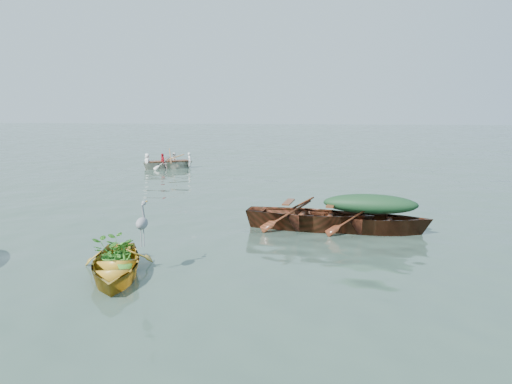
% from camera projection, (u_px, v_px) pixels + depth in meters
% --- Properties ---
extents(ground, '(140.00, 140.00, 0.00)m').
position_uv_depth(ground, '(248.00, 230.00, 13.56)').
color(ground, '#364C40').
rests_on(ground, ground).
extents(yellow_dinghy, '(2.27, 3.54, 0.89)m').
position_uv_depth(yellow_dinghy, '(116.00, 277.00, 9.94)').
color(yellow_dinghy, '#B58A23').
rests_on(yellow_dinghy, ground).
extents(green_tarp_boat, '(4.64, 1.89, 1.06)m').
position_uv_depth(green_tarp_boat, '(369.00, 232.00, 13.38)').
color(green_tarp_boat, '#542113').
rests_on(green_tarp_boat, ground).
extents(open_wooden_boat, '(5.05, 2.30, 1.17)m').
position_uv_depth(open_wooden_boat, '(309.00, 229.00, 13.71)').
color(open_wooden_boat, '#612A18').
rests_on(open_wooden_boat, ground).
extents(rowed_boat, '(3.76, 2.65, 0.84)m').
position_uv_depth(rowed_boat, '(169.00, 168.00, 26.48)').
color(rowed_boat, silver).
rests_on(rowed_boat, ground).
extents(green_tarp_cover, '(2.55, 1.04, 0.52)m').
position_uv_depth(green_tarp_cover, '(370.00, 203.00, 13.24)').
color(green_tarp_cover, '#163619').
rests_on(green_tarp_cover, green_tarp_boat).
extents(thwart_benches, '(2.55, 1.30, 0.04)m').
position_uv_depth(thwart_benches, '(310.00, 208.00, 13.60)').
color(thwart_benches, '#532613').
rests_on(thwart_benches, open_wooden_boat).
extents(heron, '(0.38, 0.46, 0.92)m').
position_uv_depth(heron, '(142.00, 231.00, 9.92)').
color(heron, gray).
rests_on(heron, yellow_dinghy).
extents(dinghy_weeds, '(0.92, 1.06, 0.60)m').
position_uv_depth(dinghy_weeds, '(118.00, 234.00, 10.34)').
color(dinghy_weeds, '#38701D').
rests_on(dinghy_weeds, yellow_dinghy).
extents(rowers, '(2.73, 2.05, 0.76)m').
position_uv_depth(rowers, '(168.00, 153.00, 26.34)').
color(rowers, silver).
rests_on(rowers, rowed_boat).
extents(oars, '(1.72, 2.59, 0.06)m').
position_uv_depth(oars, '(169.00, 160.00, 26.40)').
color(oars, brown).
rests_on(oars, rowed_boat).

